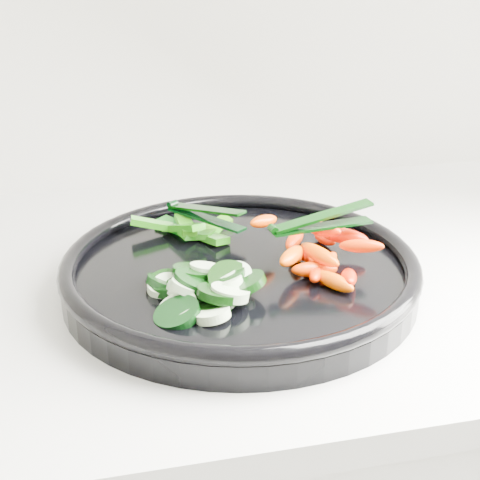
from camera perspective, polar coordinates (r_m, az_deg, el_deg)
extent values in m
cylinder|color=black|center=(0.71, 0.00, -3.15)|extent=(0.44, 0.44, 0.02)
torus|color=black|center=(0.70, 0.00, -1.80)|extent=(0.45, 0.45, 0.02)
cylinder|color=black|center=(0.61, -5.38, -6.30)|extent=(0.06, 0.06, 0.03)
cylinder|color=beige|center=(0.62, -5.26, -5.75)|extent=(0.05, 0.05, 0.02)
cylinder|color=black|center=(0.66, -6.31, -3.74)|extent=(0.06, 0.06, 0.03)
cylinder|color=#D3EEBE|center=(0.64, -4.77, -4.42)|extent=(0.05, 0.05, 0.03)
cylinder|color=black|center=(0.66, -6.09, -3.85)|extent=(0.05, 0.05, 0.02)
cylinder|color=#D1F0C0|center=(0.66, -6.07, -3.95)|extent=(0.04, 0.04, 0.02)
cylinder|color=black|center=(0.62, -2.31, -5.38)|extent=(0.05, 0.05, 0.02)
cylinder|color=#CFECBC|center=(0.61, -2.42, -6.32)|extent=(0.04, 0.04, 0.02)
cylinder|color=black|center=(0.66, -3.90, -3.55)|extent=(0.04, 0.04, 0.02)
cylinder|color=beige|center=(0.66, -4.32, -3.77)|extent=(0.03, 0.03, 0.02)
cylinder|color=black|center=(0.66, -5.75, -3.90)|extent=(0.05, 0.06, 0.02)
cylinder|color=beige|center=(0.66, -4.66, -3.88)|extent=(0.04, 0.04, 0.01)
cylinder|color=black|center=(0.65, -4.81, -4.21)|extent=(0.04, 0.04, 0.01)
cylinder|color=#D7F9C7|center=(0.65, -6.58, -4.05)|extent=(0.03, 0.03, 0.01)
cylinder|color=black|center=(0.64, 0.44, -3.72)|extent=(0.06, 0.06, 0.03)
cylinder|color=#DCF7C6|center=(0.64, -1.07, -3.71)|extent=(0.04, 0.04, 0.02)
cylinder|color=black|center=(0.66, -4.05, -2.75)|extent=(0.06, 0.06, 0.02)
cylinder|color=#D8F2C1|center=(0.66, -2.99, -2.48)|extent=(0.04, 0.04, 0.02)
cylinder|color=black|center=(0.64, -3.82, -3.64)|extent=(0.05, 0.06, 0.03)
cylinder|color=#D9F0C0|center=(0.63, -4.69, -4.02)|extent=(0.03, 0.03, 0.02)
cylinder|color=black|center=(0.64, -0.75, -3.51)|extent=(0.07, 0.06, 0.03)
cylinder|color=#DAF9C7|center=(0.65, -0.42, -3.14)|extent=(0.04, 0.04, 0.03)
cylinder|color=black|center=(0.65, -1.24, -3.13)|extent=(0.06, 0.06, 0.02)
cylinder|color=beige|center=(0.65, -1.51, -3.10)|extent=(0.04, 0.04, 0.02)
cylinder|color=black|center=(0.62, -1.74, -4.60)|extent=(0.06, 0.06, 0.02)
cylinder|color=#B3D2A8|center=(0.62, -0.88, -4.52)|extent=(0.05, 0.05, 0.02)
ellipsoid|color=#FF3300|center=(0.69, 7.36, -2.07)|extent=(0.04, 0.04, 0.02)
ellipsoid|color=#F05900|center=(0.68, 6.39, -2.51)|extent=(0.05, 0.02, 0.02)
ellipsoid|color=#EA5A00|center=(0.66, 8.05, -3.51)|extent=(0.04, 0.05, 0.02)
ellipsoid|color=#FF5E00|center=(0.71, 4.82, -1.28)|extent=(0.02, 0.04, 0.02)
ellipsoid|color=red|center=(0.67, 9.27, -3.17)|extent=(0.03, 0.05, 0.03)
ellipsoid|color=#F75400|center=(0.71, 6.11, -1.21)|extent=(0.04, 0.05, 0.02)
ellipsoid|color=#F53300|center=(0.67, 6.52, -2.94)|extent=(0.03, 0.04, 0.02)
ellipsoid|color=red|center=(0.71, 5.97, -1.32)|extent=(0.05, 0.03, 0.02)
ellipsoid|color=#FD2B00|center=(0.75, 7.25, 0.12)|extent=(0.02, 0.04, 0.02)
ellipsoid|color=#FF4B00|center=(0.75, 4.68, 0.05)|extent=(0.04, 0.05, 0.02)
ellipsoid|color=#EF5E00|center=(0.68, 4.44, -1.35)|extent=(0.05, 0.05, 0.02)
ellipsoid|color=#EE3D00|center=(0.74, 7.82, 0.69)|extent=(0.04, 0.05, 0.03)
ellipsoid|color=#FE5500|center=(0.68, 6.80, -1.26)|extent=(0.04, 0.06, 0.02)
ellipsoid|color=#FA2000|center=(0.73, 8.83, 0.35)|extent=(0.06, 0.04, 0.03)
ellipsoid|color=#FF2C00|center=(0.71, 7.09, 0.92)|extent=(0.04, 0.05, 0.03)
ellipsoid|color=#E34200|center=(0.72, 2.03, 1.62)|extent=(0.04, 0.03, 0.02)
ellipsoid|color=#E55600|center=(0.67, 10.32, -0.51)|extent=(0.05, 0.04, 0.02)
cube|color=#13710A|center=(0.77, -2.64, 0.63)|extent=(0.04, 0.05, 0.02)
cube|color=#1C750B|center=(0.77, -3.52, 0.44)|extent=(0.05, 0.04, 0.02)
cube|color=#236709|center=(0.76, -2.63, 0.26)|extent=(0.04, 0.06, 0.02)
cube|color=#266D0A|center=(0.79, -2.47, 0.98)|extent=(0.06, 0.04, 0.02)
cube|color=#0A6B0B|center=(0.79, -5.52, 1.14)|extent=(0.05, 0.06, 0.01)
cube|color=#12720A|center=(0.79, -4.36, 1.11)|extent=(0.03, 0.06, 0.02)
cube|color=#1F690A|center=(0.76, -4.89, 1.08)|extent=(0.05, 0.06, 0.03)
cube|color=#20710A|center=(0.78, -7.51, 1.38)|extent=(0.05, 0.02, 0.02)
cube|color=#206309|center=(0.77, -4.66, 1.32)|extent=(0.02, 0.06, 0.01)
cylinder|color=black|center=(0.67, 2.84, 0.92)|extent=(0.01, 0.01, 0.01)
cube|color=black|center=(0.69, 7.04, 1.17)|extent=(0.11, 0.03, 0.00)
cube|color=black|center=(0.69, 7.09, 2.05)|extent=(0.11, 0.03, 0.02)
cylinder|color=black|center=(0.81, -5.78, 3.08)|extent=(0.01, 0.01, 0.01)
cube|color=black|center=(0.77, -2.92, 1.84)|extent=(0.08, 0.10, 0.00)
cube|color=black|center=(0.77, -2.94, 2.64)|extent=(0.08, 0.10, 0.02)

